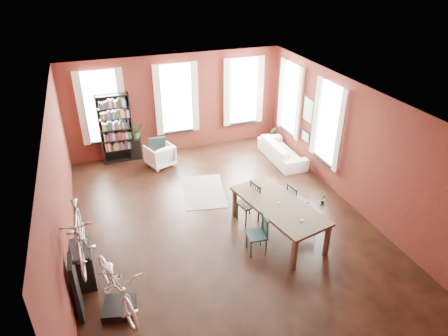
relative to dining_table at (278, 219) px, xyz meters
name	(u,v)px	position (x,y,z in m)	size (l,w,h in m)	color
room	(223,134)	(-0.86, 1.44, 1.72)	(9.00, 9.04, 3.22)	black
dining_table	(278,219)	(0.00, 0.00, 0.00)	(1.12, 2.46, 0.84)	brown
dining_chair_a	(257,235)	(-0.73, -0.43, 0.04)	(0.42, 0.42, 0.92)	#1B383B
dining_chair_b	(248,203)	(-0.46, 0.72, 0.08)	(0.46, 0.46, 1.00)	#1E2E1B
dining_chair_c	(308,218)	(0.71, -0.20, -0.02)	(0.37, 0.37, 0.81)	black
dining_chair_d	(297,200)	(0.76, 0.50, 0.04)	(0.42, 0.42, 0.92)	#193437
bookshelf	(116,129)	(-3.11, 5.12, 0.68)	(1.00, 0.32, 2.20)	black
white_armchair	(160,154)	(-1.94, 4.34, -0.03)	(0.75, 0.71, 0.78)	silver
cream_sofa	(282,148)	(1.84, 3.42, -0.01)	(2.08, 0.61, 0.81)	beige
striped_rug	(204,191)	(-1.11, 2.39, -0.41)	(1.12, 1.80, 0.01)	black
bike_trainer	(119,308)	(-3.83, -1.15, -0.34)	(0.57, 0.57, 0.17)	black
bike_wall_rack	(76,288)	(-4.51, -0.98, 0.23)	(0.16, 0.60, 1.30)	black
console_table	(83,265)	(-4.39, -0.08, -0.02)	(0.40, 0.80, 0.80)	black
plant_stand	(136,148)	(-2.55, 5.12, -0.08)	(0.34, 0.34, 0.68)	black
plant_by_sofa	(271,140)	(2.04, 4.67, -0.28)	(0.34, 0.61, 0.27)	#2D5622
plant_small	(322,201)	(1.72, 0.76, -0.35)	(0.20, 0.37, 0.13)	#356026
bicycle_floor	(113,265)	(-3.81, -1.12, 0.69)	(0.66, 0.99, 1.88)	silver
bicycle_hung	(76,218)	(-4.26, -0.98, 1.71)	(0.47, 1.00, 1.66)	#A5A8AD
plant_on_stand	(136,132)	(-2.51, 5.15, 0.47)	(0.48, 0.53, 0.42)	#325D25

